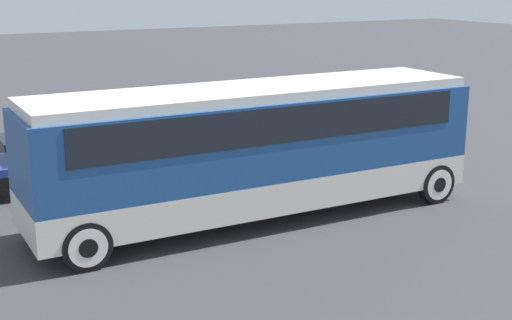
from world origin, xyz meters
name	(u,v)px	position (x,y,z in m)	size (l,w,h in m)	color
ground_plane	(256,217)	(0.00, 0.00, 0.00)	(120.00, 120.00, 0.00)	#38383A
tour_bus	(260,140)	(0.10, 0.00, 1.91)	(10.85, 2.67, 3.18)	silver
parked_car_near	(65,160)	(-3.34, 4.92, 0.72)	(4.60, 1.95, 1.42)	navy
parked_car_mid	(266,136)	(3.05, 4.94, 0.70)	(4.08, 1.88, 1.41)	maroon
parked_car_far	(73,136)	(-2.29, 8.02, 0.69)	(4.64, 1.84, 1.36)	black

